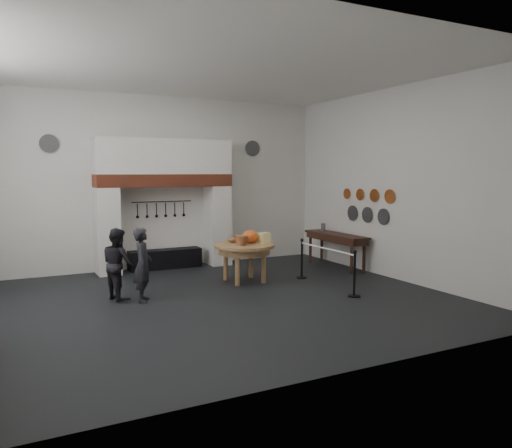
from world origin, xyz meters
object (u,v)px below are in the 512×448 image
work_table (244,246)px  barrier_post_near (354,275)px  visitor_far (118,264)px  iron_range (165,259)px  side_table (336,235)px  visitor_near (143,265)px  barrier_post_far (302,260)px

work_table → barrier_post_near: size_ratio=1.55×
work_table → visitor_far: size_ratio=0.98×
iron_range → visitor_far: 3.23m
visitor_far → barrier_post_near: bearing=-131.9°
work_table → side_table: bearing=9.3°
work_table → visitor_far: (-2.93, -0.29, -0.13)m
iron_range → visitor_near: 3.39m
iron_range → barrier_post_far: barrier_post_far is taller
visitor_near → side_table: 5.58m
barrier_post_far → barrier_post_near: bearing=-90.0°
iron_range → barrier_post_near: bearing=-61.4°
iron_range → barrier_post_far: 3.70m
iron_range → barrier_post_far: (2.55, -2.68, 0.20)m
visitor_near → side_table: size_ratio=0.66×
side_table → barrier_post_near: size_ratio=2.44×
visitor_far → side_table: bearing=-99.5°
visitor_near → visitor_far: (-0.40, 0.40, -0.01)m
side_table → barrier_post_far: (-1.55, -0.78, -0.42)m
barrier_post_near → barrier_post_far: (0.00, 2.00, 0.00)m
work_table → visitor_far: bearing=-174.3°
iron_range → barrier_post_near: barrier_post_near is taller
visitor_near → side_table: bearing=-60.1°
iron_range → barrier_post_near: size_ratio=2.11×
work_table → visitor_near: (-2.53, -0.69, -0.11)m
iron_range → visitor_far: size_ratio=1.33×
iron_range → work_table: work_table is taller
visitor_far → visitor_near: bearing=-152.0°
work_table → visitor_near: size_ratio=0.96×
visitor_far → iron_range: bearing=-50.3°
iron_range → side_table: bearing=-24.9°
work_table → side_table: (2.92, 0.48, 0.03)m
visitor_near → visitor_far: visitor_near is taller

